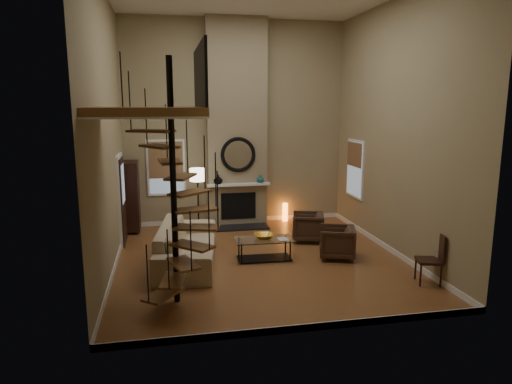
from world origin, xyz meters
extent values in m
cube|color=#A06433|center=(0.00, 0.00, -0.01)|extent=(6.00, 6.50, 0.01)
cube|color=#9B8B64|center=(0.00, 3.25, 2.75)|extent=(6.00, 0.02, 5.50)
cube|color=#9B8B64|center=(0.00, -3.25, 2.75)|extent=(6.00, 0.02, 5.50)
cube|color=#9B8B64|center=(-3.00, 0.00, 2.75)|extent=(0.02, 6.50, 5.50)
cube|color=#9B8B64|center=(3.00, 0.00, 2.75)|extent=(0.02, 6.50, 5.50)
cube|color=white|center=(0.00, 3.24, 0.06)|extent=(6.00, 0.02, 0.12)
cube|color=white|center=(0.00, -3.24, 0.06)|extent=(6.00, 0.02, 0.12)
cube|color=white|center=(-2.99, 0.00, 0.06)|extent=(0.02, 6.50, 0.12)
cube|color=white|center=(2.99, 0.00, 0.06)|extent=(0.02, 6.50, 0.12)
cube|color=#8D7B5B|center=(0.00, 3.06, 2.75)|extent=(1.60, 0.38, 5.50)
cube|color=black|center=(0.00, 2.57, 0.02)|extent=(1.50, 0.60, 0.04)
cube|color=black|center=(0.00, 2.86, 0.55)|extent=(0.95, 0.02, 0.72)
cube|color=white|center=(0.00, 2.78, 1.15)|extent=(1.70, 0.18, 0.06)
torus|color=black|center=(0.00, 2.84, 1.95)|extent=(0.94, 0.10, 0.94)
cylinder|color=white|center=(0.00, 2.85, 1.95)|extent=(0.80, 0.01, 0.80)
imported|color=black|center=(-0.55, 2.82, 1.30)|extent=(0.24, 0.24, 0.25)
imported|color=#185255|center=(0.60, 2.82, 1.28)|extent=(0.20, 0.20, 0.21)
cube|color=white|center=(-1.90, 3.23, 1.60)|extent=(1.02, 0.04, 1.52)
cube|color=#8C9EB2|center=(-1.90, 3.21, 1.60)|extent=(0.90, 0.01, 1.40)
cube|color=olive|center=(-1.90, 3.19, 1.81)|extent=(0.90, 0.01, 0.98)
cube|color=white|center=(2.98, 2.00, 1.60)|extent=(0.04, 1.02, 1.52)
cube|color=#8C9EB2|center=(2.96, 2.00, 1.60)|extent=(0.01, 0.90, 1.40)
cube|color=olive|center=(2.94, 2.00, 1.98)|extent=(0.01, 0.90, 0.63)
cube|color=white|center=(-2.97, 1.80, 1.05)|extent=(0.06, 1.05, 2.16)
cube|color=black|center=(-2.94, 1.80, 1.02)|extent=(0.05, 0.90, 2.05)
cube|color=#8C9EB2|center=(-2.90, 1.80, 1.45)|extent=(0.01, 0.60, 0.90)
cube|color=brown|center=(-2.15, -1.80, 3.18)|extent=(1.70, 2.20, 0.12)
cube|color=white|center=(-2.15, -1.80, 3.10)|extent=(1.70, 2.20, 0.03)
cube|color=black|center=(-1.33, -1.80, 3.71)|extent=(0.04, 2.20, 0.94)
cylinder|color=black|center=(-1.80, -1.80, 2.01)|extent=(0.10, 0.10, 4.02)
cube|color=brown|center=(-2.02, -2.08, 0.26)|extent=(0.71, 0.78, 0.04)
cylinder|color=black|center=(-2.24, -2.37, 0.73)|extent=(0.02, 0.02, 0.94)
cube|color=brown|center=(-1.86, -2.15, 0.52)|extent=(0.46, 0.77, 0.04)
cylinder|color=black|center=(-1.93, -2.51, 0.99)|extent=(0.02, 0.02, 0.94)
cube|color=brown|center=(-1.69, -2.14, 0.78)|extent=(0.55, 0.79, 0.04)
cylinder|color=black|center=(-1.58, -2.48, 1.25)|extent=(0.02, 0.02, 0.94)
cube|color=brown|center=(-1.54, -2.05, 1.04)|extent=(0.75, 0.74, 0.04)
cylinder|color=black|center=(-1.28, -2.30, 1.51)|extent=(0.02, 0.02, 0.94)
cube|color=brown|center=(-1.45, -1.90, 1.30)|extent=(0.79, 0.53, 0.04)
cylinder|color=black|center=(-1.11, -2.00, 1.77)|extent=(0.02, 0.02, 0.94)
cube|color=brown|center=(-1.45, -1.73, 1.56)|extent=(0.77, 0.48, 0.04)
cylinder|color=black|center=(-1.10, -1.65, 2.03)|extent=(0.02, 0.02, 0.94)
cube|color=brown|center=(-1.52, -1.57, 1.82)|extent=(0.77, 0.72, 0.04)
cylinder|color=black|center=(-1.25, -1.34, 2.29)|extent=(0.02, 0.02, 0.94)
cube|color=brown|center=(-1.67, -1.47, 2.08)|extent=(0.58, 0.79, 0.04)
cylinder|color=black|center=(-1.53, -1.13, 2.55)|extent=(0.02, 0.02, 0.94)
cube|color=brown|center=(-1.84, -1.44, 2.34)|extent=(0.41, 0.75, 0.04)
cylinder|color=black|center=(-1.88, -1.08, 2.81)|extent=(0.02, 0.02, 0.94)
cube|color=brown|center=(-2.00, -1.50, 2.60)|extent=(0.68, 0.79, 0.04)
cylinder|color=black|center=(-2.20, -1.20, 3.07)|extent=(0.02, 0.02, 0.94)
cube|color=brown|center=(-2.12, -1.63, 2.86)|extent=(0.80, 0.64, 0.04)
cylinder|color=black|center=(-2.44, -1.46, 3.33)|extent=(0.02, 0.02, 0.94)
cube|color=brown|center=(-2.16, -1.80, 3.12)|extent=(0.72, 0.34, 0.04)
cylinder|color=black|center=(-2.52, -1.80, 3.59)|extent=(0.02, 0.02, 0.94)
cube|color=black|center=(-2.80, 2.82, 0.95)|extent=(0.37, 0.79, 1.78)
imported|color=tan|center=(-1.53, 0.15, 0.40)|extent=(1.48, 2.98, 0.83)
imported|color=#432D1F|center=(1.49, 1.08, 0.35)|extent=(0.93, 0.92, 0.68)
imported|color=#432D1F|center=(1.73, -0.25, 0.35)|extent=(0.95, 0.94, 0.68)
cube|color=silver|center=(0.10, -0.01, 0.44)|extent=(1.26, 0.66, 0.02)
cube|color=black|center=(0.10, -0.01, 0.03)|extent=(1.15, 0.55, 0.02)
cylinder|color=black|center=(-0.43, -0.21, 0.22)|extent=(0.03, 0.03, 0.46)
cylinder|color=black|center=(0.61, -0.25, 0.22)|extent=(0.03, 0.03, 0.46)
cylinder|color=black|center=(-0.41, 0.23, 0.22)|extent=(0.03, 0.03, 0.46)
cylinder|color=black|center=(0.62, 0.19, 0.22)|extent=(0.03, 0.03, 0.46)
imported|color=gold|center=(0.10, 0.04, 0.50)|extent=(0.42, 0.42, 0.10)
imported|color=gray|center=(0.45, -0.16, 0.46)|extent=(0.21, 0.28, 0.03)
cylinder|color=black|center=(-1.14, 2.14, 0.01)|extent=(0.35, 0.35, 0.03)
cylinder|color=black|center=(-1.14, 2.14, 0.80)|extent=(0.04, 0.04, 1.52)
cylinder|color=#F2E5C6|center=(-1.14, 2.14, 1.55)|extent=(0.39, 0.39, 0.31)
cylinder|color=orange|center=(1.38, 3.08, 0.25)|extent=(0.15, 0.15, 0.52)
cube|color=black|center=(2.80, -1.91, 0.44)|extent=(0.52, 0.52, 0.05)
cube|color=black|center=(3.00, -1.97, 0.70)|extent=(0.15, 0.40, 0.50)
cylinder|color=black|center=(2.58, -2.03, 0.21)|extent=(0.04, 0.04, 0.40)
cylinder|color=black|center=(2.92, -2.13, 0.21)|extent=(0.04, 0.04, 0.40)
cylinder|color=black|center=(2.67, -1.69, 0.21)|extent=(0.04, 0.04, 0.40)
cylinder|color=black|center=(3.02, -1.79, 0.21)|extent=(0.04, 0.04, 0.40)
camera|label=1|loc=(-1.91, -9.21, 3.30)|focal=32.20mm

